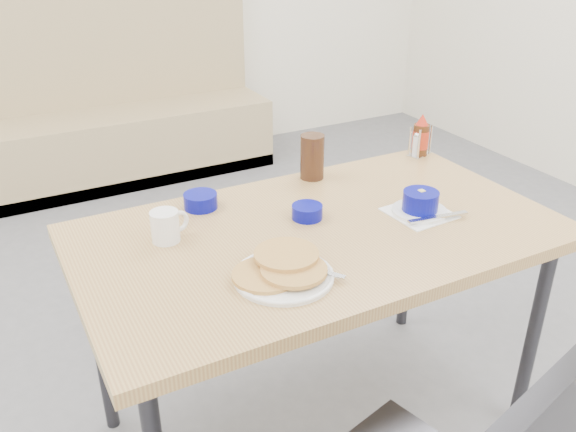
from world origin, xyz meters
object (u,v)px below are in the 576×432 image
booth_bench (119,123)px  coffee_mug (166,226)px  syrup_bottle (421,137)px  pancake_plate (283,271)px  dining_table (319,247)px  butter_bowl (307,212)px  grits_setting (420,204)px  creamer_bowl (201,201)px  amber_tumbler (312,157)px  condiment_caddy (420,145)px

booth_bench → coffee_mug: 2.47m
syrup_bottle → pancake_plate: bearing=-148.7°
dining_table → coffee_mug: (-0.41, 0.14, 0.11)m
coffee_mug → butter_bowl: size_ratio=1.25×
pancake_plate → syrup_bottle: bearing=31.3°
booth_bench → dining_table: size_ratio=1.36×
grits_setting → butter_bowl: grits_setting is taller
grits_setting → butter_bowl: 0.35m
syrup_bottle → creamer_bowl: bearing=-177.2°
butter_bowl → dining_table: bearing=-91.5°
grits_setting → amber_tumbler: amber_tumbler is taller
amber_tumbler → booth_bench: bearing=94.4°
grits_setting → condiment_caddy: size_ratio=1.83×
condiment_caddy → pancake_plate: bearing=-166.5°
dining_table → amber_tumbler: bearing=63.4°
amber_tumbler → butter_bowl: bearing=-122.8°
pancake_plate → butter_bowl: bearing=49.8°
grits_setting → butter_bowl: (-0.32, 0.14, -0.01)m
dining_table → condiment_caddy: 0.73m
dining_table → coffee_mug: bearing=160.7°
coffee_mug → amber_tumbler: bearing=18.6°
pancake_plate → amber_tumbler: 0.65m
pancake_plate → dining_table: bearing=39.7°
pancake_plate → creamer_bowl: bearing=94.7°
coffee_mug → condiment_caddy: (1.05, 0.20, -0.01)m
grits_setting → dining_table: bearing=169.7°
dining_table → pancake_plate: 0.29m
coffee_mug → creamer_bowl: bearing=44.0°
grits_setting → syrup_bottle: size_ratio=1.30×
pancake_plate → butter_bowl: (0.22, 0.26, 0.00)m
booth_bench → pancake_plate: size_ratio=7.25×
booth_bench → amber_tumbler: bearing=-85.6°
dining_table → butter_bowl: butter_bowl is taller
amber_tumbler → condiment_caddy: amber_tumbler is taller
butter_bowl → amber_tumbler: size_ratio=0.60×
dining_table → condiment_caddy: size_ratio=12.33×
booth_bench → pancake_plate: 2.76m
syrup_bottle → dining_table: bearing=-152.0°
amber_tumbler → creamer_bowl: bearing=-174.2°
dining_table → creamer_bowl: creamer_bowl is taller
butter_bowl → amber_tumbler: bearing=57.2°
creamer_bowl → butter_bowl: size_ratio=1.12×
pancake_plate → grits_setting: (0.54, 0.12, 0.01)m
coffee_mug → condiment_caddy: size_ratio=1.02×
creamer_bowl → coffee_mug: bearing=-136.0°
coffee_mug → creamer_bowl: (0.16, 0.15, -0.02)m
pancake_plate → syrup_bottle: (0.86, 0.52, 0.05)m
grits_setting → syrup_bottle: (0.32, 0.40, 0.04)m
dining_table → butter_bowl: bearing=88.5°
coffee_mug → syrup_bottle: (1.05, 0.20, 0.02)m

